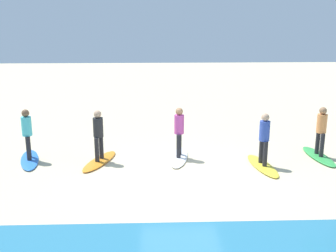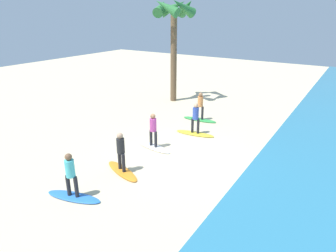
# 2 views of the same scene
# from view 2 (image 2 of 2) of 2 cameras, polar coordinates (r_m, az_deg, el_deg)

# --- Properties ---
(ground_plane) EXTENTS (60.00, 60.00, 0.00)m
(ground_plane) POSITION_cam_2_polar(r_m,az_deg,el_deg) (13.59, 2.27, -5.67)
(ground_plane) COLOR beige
(surfboard_green) EXTENTS (0.72, 2.14, 0.09)m
(surfboard_green) POSITION_cam_2_polar(r_m,az_deg,el_deg) (18.01, 6.11, 1.25)
(surfboard_green) COLOR green
(surfboard_green) RESTS_ON ground
(surfer_green) EXTENTS (0.32, 0.46, 1.64)m
(surfer_green) POSITION_cam_2_polar(r_m,az_deg,el_deg) (17.70, 6.23, 4.27)
(surfer_green) COLOR #232328
(surfer_green) RESTS_ON surfboard_green
(surfboard_yellow) EXTENTS (0.85, 2.16, 0.09)m
(surfboard_yellow) POSITION_cam_2_polar(r_m,az_deg,el_deg) (15.90, 5.22, -1.45)
(surfboard_yellow) COLOR yellow
(surfboard_yellow) RESTS_ON ground
(surfer_yellow) EXTENTS (0.32, 0.46, 1.64)m
(surfer_yellow) POSITION_cam_2_polar(r_m,az_deg,el_deg) (15.55, 5.34, 1.93)
(surfer_yellow) COLOR #232328
(surfer_yellow) RESTS_ON surfboard_yellow
(surfboard_white) EXTENTS (0.88, 2.16, 0.09)m
(surfboard_white) POSITION_cam_2_polar(r_m,az_deg,el_deg) (14.32, -2.81, -4.02)
(surfboard_white) COLOR white
(surfboard_white) RESTS_ON ground
(surfer_white) EXTENTS (0.32, 0.46, 1.64)m
(surfer_white) POSITION_cam_2_polar(r_m,az_deg,el_deg) (13.93, -2.88, -0.32)
(surfer_white) COLOR #232328
(surfer_white) RESTS_ON surfboard_white
(surfboard_orange) EXTENTS (1.22, 2.17, 0.09)m
(surfboard_orange) POSITION_cam_2_polar(r_m,az_deg,el_deg) (12.38, -8.83, -8.55)
(surfboard_orange) COLOR orange
(surfboard_orange) RESTS_ON ground
(surfer_orange) EXTENTS (0.32, 0.44, 1.64)m
(surfer_orange) POSITION_cam_2_polar(r_m,az_deg,el_deg) (11.92, -9.09, -4.40)
(surfer_orange) COLOR #232328
(surfer_orange) RESTS_ON surfboard_orange
(surfboard_blue) EXTENTS (1.08, 2.17, 0.09)m
(surfboard_blue) POSITION_cam_2_polar(r_m,az_deg,el_deg) (11.20, -17.72, -12.86)
(surfboard_blue) COLOR blue
(surfboard_blue) RESTS_ON ground
(surfer_blue) EXTENTS (0.32, 0.45, 1.64)m
(surfer_blue) POSITION_cam_2_polar(r_m,az_deg,el_deg) (10.70, -18.30, -8.42)
(surfer_blue) COLOR #232328
(surfer_blue) RESTS_ON surfboard_blue
(palm_tree) EXTENTS (2.88, 3.03, 7.15)m
(palm_tree) POSITION_cam_2_polar(r_m,az_deg,el_deg) (21.18, 1.14, 20.03)
(palm_tree) COLOR brown
(palm_tree) RESTS_ON ground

